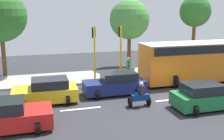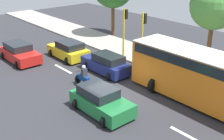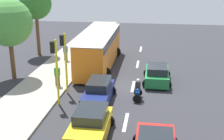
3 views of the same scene
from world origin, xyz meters
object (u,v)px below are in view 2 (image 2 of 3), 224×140
(city_bus, at_px, (214,79))
(traffic_light_corner, at_px, (125,28))
(car_yellow_cab, at_px, (69,50))
(car_red, at_px, (20,53))
(pedestrian_near_signal, at_px, (160,56))
(traffic_light_midblock, at_px, (143,33))
(street_tree_center, at_px, (214,6))
(car_green, at_px, (101,101))
(car_dark_blue, at_px, (106,64))
(motorcycle, at_px, (84,77))

(city_bus, xyz_separation_m, traffic_light_corner, (1.30, 9.03, 1.08))
(car_yellow_cab, bearing_deg, car_red, 149.19)
(pedestrian_near_signal, height_order, traffic_light_corner, traffic_light_corner)
(city_bus, distance_m, pedestrian_near_signal, 6.42)
(car_yellow_cab, height_order, traffic_light_corner, traffic_light_corner)
(traffic_light_midblock, distance_m, street_tree_center, 6.13)
(car_green, distance_m, traffic_light_midblock, 7.71)
(car_green, bearing_deg, traffic_light_corner, 38.02)
(car_red, relative_size, pedestrian_near_signal, 2.56)
(car_dark_blue, xyz_separation_m, pedestrian_near_signal, (3.63, -2.19, 0.35))
(city_bus, height_order, pedestrian_near_signal, city_bus)
(city_bus, height_order, traffic_light_midblock, traffic_light_midblock)
(car_red, distance_m, motorcycle, 7.60)
(city_bus, xyz_separation_m, motorcycle, (-4.05, 7.40, -1.20))
(city_bus, distance_m, street_tree_center, 8.40)
(car_yellow_cab, distance_m, motorcycle, 5.85)
(pedestrian_near_signal, distance_m, traffic_light_corner, 3.71)
(car_red, height_order, city_bus, city_bus)
(street_tree_center, bearing_deg, traffic_light_midblock, 153.95)
(car_red, bearing_deg, city_bus, -70.39)
(car_red, xyz_separation_m, car_dark_blue, (3.93, -6.74, -0.00))
(car_red, bearing_deg, motorcycle, -80.47)
(traffic_light_midblock, bearing_deg, pedestrian_near_signal, -46.38)
(city_bus, bearing_deg, motorcycle, 118.68)
(city_bus, bearing_deg, car_red, 109.61)
(car_yellow_cab, xyz_separation_m, street_tree_center, (8.36, -8.41, 3.99))
(motorcycle, height_order, traffic_light_midblock, traffic_light_midblock)
(car_yellow_cab, height_order, pedestrian_near_signal, pedestrian_near_signal)
(motorcycle, bearing_deg, car_yellow_cab, 67.21)
(car_green, bearing_deg, car_red, 89.60)
(car_dark_blue, relative_size, motorcycle, 2.75)
(car_yellow_cab, bearing_deg, car_green, -111.84)
(car_green, relative_size, street_tree_center, 0.59)
(car_red, xyz_separation_m, pedestrian_near_signal, (7.55, -8.93, 0.35))
(car_green, bearing_deg, street_tree_center, 2.75)
(car_red, xyz_separation_m, traffic_light_midblock, (6.60, -7.93, 2.22))
(car_green, distance_m, pedestrian_near_signal, 7.94)
(motorcycle, relative_size, traffic_light_corner, 0.34)
(city_bus, relative_size, pedestrian_near_signal, 6.51)
(car_dark_blue, relative_size, traffic_light_corner, 0.93)
(car_dark_blue, bearing_deg, motorcycle, -164.20)
(car_green, relative_size, traffic_light_midblock, 0.88)
(car_dark_blue, xyz_separation_m, traffic_light_midblock, (2.68, -1.19, 2.22))
(car_dark_blue, xyz_separation_m, motorcycle, (-2.67, -0.75, -0.07))
(street_tree_center, bearing_deg, city_bus, -146.33)
(car_green, distance_m, city_bus, 6.69)
(car_green, height_order, traffic_light_midblock, traffic_light_midblock)
(car_green, bearing_deg, car_yellow_cab, 68.16)
(car_green, height_order, car_yellow_cab, same)
(traffic_light_corner, distance_m, street_tree_center, 7.25)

